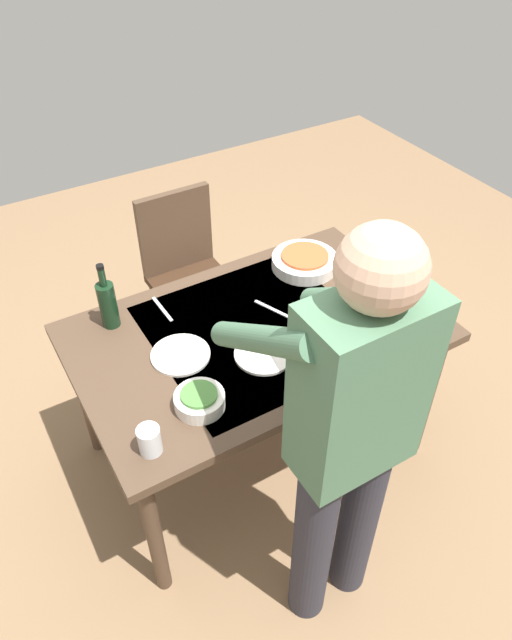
{
  "coord_description": "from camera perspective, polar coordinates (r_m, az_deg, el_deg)",
  "views": [
    {
      "loc": [
        0.9,
        1.52,
        2.36
      ],
      "look_at": [
        0.0,
        0.0,
        0.82
      ],
      "focal_mm": 33.03,
      "sensor_mm": 36.0,
      "label": 1
    }
  ],
  "objects": [
    {
      "name": "wine_glass_left",
      "position": [
        2.31,
        13.41,
        -0.44
      ],
      "size": [
        0.07,
        0.07,
        0.15
      ],
      "color": "white",
      "rests_on": "dining_table"
    },
    {
      "name": "dinner_plate_far",
      "position": [
        2.28,
        -7.33,
        -3.36
      ],
      "size": [
        0.23,
        0.23,
        0.01
      ],
      "primitive_type": "cylinder",
      "color": "white",
      "rests_on": "dining_table"
    },
    {
      "name": "dining_table",
      "position": [
        2.43,
        0.0,
        -2.29
      ],
      "size": [
        1.47,
        0.93,
        0.77
      ],
      "color": "#4C3828",
      "rests_on": "ground_plane"
    },
    {
      "name": "person_server",
      "position": [
        1.79,
        8.92,
        -10.88
      ],
      "size": [
        0.42,
        0.61,
        1.69
      ],
      "color": "#2D2D38",
      "rests_on": "ground_plane"
    },
    {
      "name": "water_cup_near_right",
      "position": [
        1.97,
        -10.28,
        -11.39
      ],
      "size": [
        0.08,
        0.08,
        0.1
      ],
      "primitive_type": "cylinder",
      "color": "silver",
      "rests_on": "dining_table"
    },
    {
      "name": "dinner_plate_near",
      "position": [
        2.27,
        0.76,
        -3.29
      ],
      "size": [
        0.23,
        0.23,
        0.01
      ],
      "primitive_type": "cylinder",
      "color": "white",
      "rests_on": "dining_table"
    },
    {
      "name": "chair_near",
      "position": [
        3.15,
        -6.81,
        5.21
      ],
      "size": [
        0.4,
        0.4,
        0.91
      ],
      "color": "#352114",
      "rests_on": "ground_plane"
    },
    {
      "name": "water_cup_near_left",
      "position": [
        2.47,
        9.43,
        1.71
      ],
      "size": [
        0.07,
        0.07,
        0.1
      ],
      "primitive_type": "cylinder",
      "color": "silver",
      "rests_on": "dining_table"
    },
    {
      "name": "wine_glass_right",
      "position": [
        2.53,
        14.68,
        3.54
      ],
      "size": [
        0.07,
        0.07,
        0.15
      ],
      "color": "white",
      "rests_on": "dining_table"
    },
    {
      "name": "serving_bowl_pasta",
      "position": [
        2.71,
        4.73,
        5.73
      ],
      "size": [
        0.3,
        0.3,
        0.07
      ],
      "color": "white",
      "rests_on": "dining_table"
    },
    {
      "name": "table_knife",
      "position": [
        2.47,
        1.77,
        0.97
      ],
      "size": [
        0.09,
        0.19,
        0.0
      ],
      "primitive_type": "cube",
      "rotation": [
        0.0,
        0.0,
        0.39
      ],
      "color": "silver",
      "rests_on": "dining_table"
    },
    {
      "name": "side_bowl_salad",
      "position": [
        2.08,
        -5.5,
        -7.7
      ],
      "size": [
        0.18,
        0.18,
        0.07
      ],
      "color": "white",
      "rests_on": "dining_table"
    },
    {
      "name": "ground_plane",
      "position": [
        2.95,
        0.0,
        -12.04
      ],
      "size": [
        6.0,
        6.0,
        0.0
      ],
      "primitive_type": "plane",
      "color": "#846647"
    },
    {
      "name": "wine_bottle",
      "position": [
        2.41,
        -14.18,
        1.58
      ],
      "size": [
        0.07,
        0.07,
        0.3
      ],
      "color": "black",
      "rests_on": "dining_table"
    },
    {
      "name": "table_fork",
      "position": [
        2.51,
        -9.07,
        1.06
      ],
      "size": [
        0.02,
        0.18,
        0.0
      ],
      "primitive_type": "cube",
      "rotation": [
        0.0,
        0.0,
        0.03
      ],
      "color": "silver",
      "rests_on": "dining_table"
    }
  ]
}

